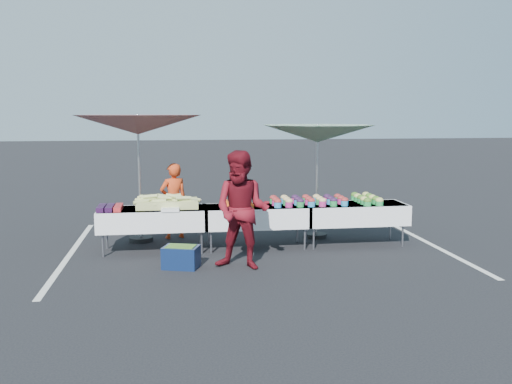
{
  "coord_description": "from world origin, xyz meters",
  "views": [
    {
      "loc": [
        -1.43,
        -9.83,
        2.4
      ],
      "look_at": [
        0.0,
        0.0,
        1.0
      ],
      "focal_mm": 40.0,
      "sensor_mm": 36.0,
      "label": 1
    }
  ],
  "objects": [
    {
      "name": "table_center",
      "position": [
        0.0,
        0.0,
        0.58
      ],
      "size": [
        1.86,
        0.81,
        0.75
      ],
      "color": "white",
      "rests_on": "ground"
    },
    {
      "name": "umbrella_right",
      "position": [
        1.27,
        0.65,
        1.98
      ],
      "size": [
        2.79,
        2.79,
        2.18
      ],
      "rotation": [
        0.0,
        0.0,
        0.4
      ],
      "color": "black",
      "rests_on": "ground"
    },
    {
      "name": "plastic_bags",
      "position": [
        -1.5,
        -0.3,
        0.78
      ],
      "size": [
        0.3,
        0.25,
        0.05
      ],
      "primitive_type": "cube",
      "color": "white",
      "rests_on": "table_left"
    },
    {
      "name": "carrot_bowls",
      "position": [
        -0.35,
        -0.01,
        0.8
      ],
      "size": [
        0.55,
        0.69,
        0.11
      ],
      "color": "orange",
      "rests_on": "table_center"
    },
    {
      "name": "potato_cups",
      "position": [
        0.95,
        0.0,
        0.83
      ],
      "size": [
        1.34,
        0.58,
        0.16
      ],
      "color": "#2A87C5",
      "rests_on": "table_right"
    },
    {
      "name": "stripe_left",
      "position": [
        -3.2,
        0.0,
        0.0
      ],
      "size": [
        0.1,
        5.0,
        0.0
      ],
      "primitive_type": "cube",
      "color": "silver",
      "rests_on": "ground"
    },
    {
      "name": "bean_baskets",
      "position": [
        2.06,
        0.08,
        0.82
      ],
      "size": [
        0.36,
        0.86,
        0.15
      ],
      "color": "#249043",
      "rests_on": "table_right"
    },
    {
      "name": "stripe_right",
      "position": [
        3.2,
        0.0,
        0.0
      ],
      "size": [
        0.1,
        5.0,
        0.0
      ],
      "primitive_type": "cube",
      "color": "silver",
      "rests_on": "ground"
    },
    {
      "name": "ground",
      "position": [
        0.0,
        0.0,
        0.0
      ],
      "size": [
        80.0,
        80.0,
        0.0
      ],
      "primitive_type": "plane",
      "color": "black"
    },
    {
      "name": "table_right",
      "position": [
        1.8,
        0.0,
        0.58
      ],
      "size": [
        1.86,
        0.81,
        0.75
      ],
      "color": "white",
      "rests_on": "ground"
    },
    {
      "name": "corn_pile",
      "position": [
        -1.56,
        0.04,
        0.84
      ],
      "size": [
        1.16,
        0.57,
        0.26
      ],
      "color": "#93A957",
      "rests_on": "table_left"
    },
    {
      "name": "umbrella_left",
      "position": [
        -2.06,
        0.8,
        2.15
      ],
      "size": [
        2.32,
        2.32,
        2.37
      ],
      "rotation": [
        0.0,
        0.0,
        -0.0
      ],
      "color": "black",
      "rests_on": "ground"
    },
    {
      "name": "customer",
      "position": [
        -0.41,
        -1.32,
        0.91
      ],
      "size": [
        1.09,
        0.98,
        1.82
      ],
      "primitive_type": "imported",
      "rotation": [
        0.0,
        0.0,
        -0.41
      ],
      "color": "maroon",
      "rests_on": "ground"
    },
    {
      "name": "vendor",
      "position": [
        -1.44,
        1.0,
        0.72
      ],
      "size": [
        0.61,
        0.49,
        1.44
      ],
      "primitive_type": "imported",
      "rotation": [
        0.0,
        0.0,
        3.45
      ],
      "color": "red",
      "rests_on": "ground"
    },
    {
      "name": "table_left",
      "position": [
        -1.8,
        0.0,
        0.58
      ],
      "size": [
        1.86,
        0.81,
        0.75
      ],
      "color": "white",
      "rests_on": "ground"
    },
    {
      "name": "berry_punnets",
      "position": [
        -2.51,
        -0.06,
        0.79
      ],
      "size": [
        0.4,
        0.54,
        0.08
      ],
      "color": "black",
      "rests_on": "table_left"
    },
    {
      "name": "storage_bin",
      "position": [
        -1.34,
        -1.16,
        0.18
      ],
      "size": [
        0.62,
        0.53,
        0.35
      ],
      "rotation": [
        0.0,
        0.0,
        -0.31
      ],
      "color": "#0C1A3D",
      "rests_on": "ground"
    }
  ]
}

